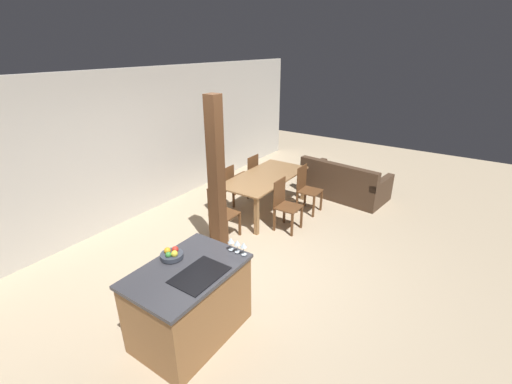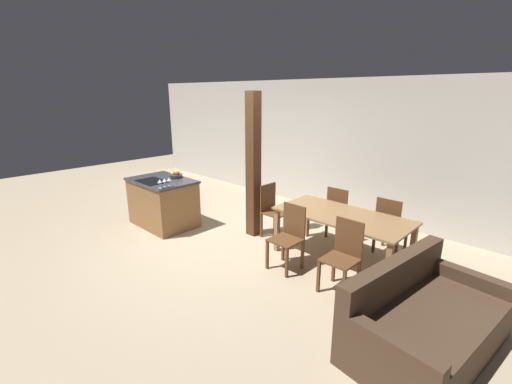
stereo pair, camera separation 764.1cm
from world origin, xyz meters
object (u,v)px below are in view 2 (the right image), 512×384
Objects in this scene: dining_chair_far_right at (390,225)px; timber_post at (253,166)px; wine_glass_near at (160,181)px; dining_chair_far_left at (340,212)px; couch at (424,323)px; dining_chair_near_left at (289,236)px; dining_chair_head_end at (273,210)px; dining_table at (342,220)px; kitchen_island at (163,202)px; wine_glass_middle at (164,180)px; fruit_bowl at (176,175)px; dining_chair_near_right at (343,255)px; wine_glass_far at (169,179)px.

dining_chair_far_right is 0.37× the size of timber_post.
dining_chair_far_left is (2.19, 2.07, -0.53)m from wine_glass_near.
dining_chair_near_left is at bearing 86.66° from couch.
dining_chair_head_end is (-0.90, 0.69, 0.00)m from dining_chair_near_left.
timber_post is at bearing -173.85° from dining_table.
kitchen_island is 0.68× the size of couch.
couch is (4.71, -0.02, -0.17)m from kitchen_island.
wine_glass_middle reaches higher than dining_chair_near_left.
dining_chair_far_left reaches higher than dining_table.
fruit_bowl is 1.62m from timber_post.
dining_chair_near_right is at bearing 5.40° from kitchen_island.
timber_post is at bearing 48.47° from wine_glass_middle.
dining_chair_far_left is 1.00× the size of dining_chair_far_right.
wine_glass_near is 1.57m from timber_post.
kitchen_island is 0.65× the size of dining_table.
wine_glass_near is 0.18m from wine_glass_far.
dining_chair_near_left is at bearing 90.00° from dining_chair_far_left.
wine_glass_far is 1.44m from timber_post.
timber_post reaches higher than kitchen_island.
kitchen_island reaches higher than dining_table.
dining_chair_head_end is (-1.76, 0.69, 0.00)m from dining_chair_near_right.
dining_chair_near_right is 1.89m from dining_chair_head_end.
dining_chair_head_end reaches higher than couch.
wine_glass_near is at bearing -90.00° from wine_glass_middle.
timber_post is (-2.06, -0.87, 0.75)m from dining_chair_far_right.
wine_glass_middle is 3.68m from dining_chair_far_right.
dining_chair_far_right reaches higher than dining_table.
dining_chair_far_left is (2.73, 1.72, 0.04)m from kitchen_island.
timber_post is at bearing 22.80° from dining_chair_far_right.
dining_table is 1.04× the size of couch.
kitchen_island is 4.97× the size of fruit_bowl.
couch is at bearing -0.29° from kitchen_island.
wine_glass_far is (0.49, -0.45, 0.08)m from fruit_bowl.
dining_table is at bearing 24.69° from wine_glass_far.
wine_glass_middle is 3.00m from dining_chair_far_left.
dining_chair_near_left is at bearing 180.00° from dining_chair_near_right.
dining_chair_near_right is at bearing 0.00° from dining_chair_near_left.
dining_chair_far_right is at bearing 22.80° from timber_post.
dining_chair_near_right and dining_chair_head_end have the same top height.
kitchen_island is at bearing -172.91° from dining_chair_near_left.
dining_chair_near_right is at bearing 9.56° from wine_glass_far.
wine_glass_far is at bearing -133.90° from timber_post.
dining_table is 0.78× the size of timber_post.
fruit_bowl is 3.57m from dining_chair_near_right.
wine_glass_far is at bearing 31.85° from dining_chair_far_right.
dining_table is 2.09× the size of dining_chair_near_left.
wine_glass_far reaches higher than dining_chair_near_right.
dining_chair_far_right is (0.86, 1.38, 0.00)m from dining_chair_near_left.
wine_glass_near is (0.55, -0.35, 0.57)m from kitchen_island.
couch is (4.16, 0.33, -0.74)m from wine_glass_near.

